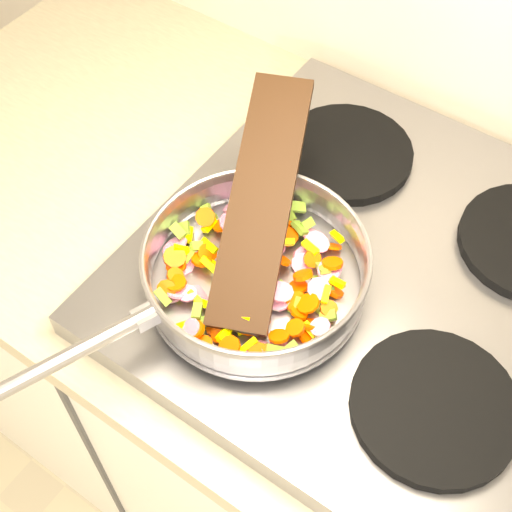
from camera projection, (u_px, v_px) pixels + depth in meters
The scene contains 7 objects.
cooktop at pixel (382, 276), 0.93m from camera, with size 0.60×0.60×0.04m, color #939399.
grate_fl at pixel (231, 286), 0.88m from camera, with size 0.19×0.19×0.02m, color black.
grate_fr at pixel (435, 407), 0.79m from camera, with size 0.19×0.19×0.02m, color black.
grate_bl at pixel (346, 153), 1.02m from camera, with size 0.19×0.19×0.02m, color black.
saute_pan at pixel (254, 268), 0.85m from camera, with size 0.32×0.46×0.06m.
vegetable_heap at pixel (255, 277), 0.86m from camera, with size 0.25×0.26×0.05m.
wooden_spatula at pixel (261, 199), 0.85m from camera, with size 0.33×0.07×0.02m, color black.
Camera 1 is at (-0.53, 1.14, 1.69)m, focal length 50.00 mm.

